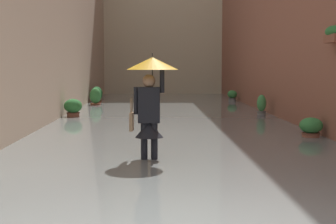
% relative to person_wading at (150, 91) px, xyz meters
% --- Properties ---
extents(ground_plane, '(64.14, 64.14, 0.00)m').
position_rel_person_wading_xyz_m(ground_plane, '(-0.54, -8.48, -1.40)').
color(ground_plane, '#605B56').
extents(flood_water, '(7.84, 31.66, 0.19)m').
position_rel_person_wading_xyz_m(flood_water, '(-0.54, -8.48, -1.31)').
color(flood_water, slate).
rests_on(flood_water, ground_plane).
extents(building_facade_far, '(10.64, 1.80, 11.29)m').
position_rel_person_wading_xyz_m(building_facade_far, '(-0.54, -22.21, 4.24)').
color(building_facade_far, beige).
rests_on(building_facade_far, ground_plane).
extents(person_wading, '(0.91, 0.91, 2.07)m').
position_rel_person_wading_xyz_m(person_wading, '(0.00, 0.00, 0.00)').
color(person_wading, '#2D2319').
rests_on(person_wading, ground_plane).
extents(potted_plant_mid_right, '(0.49, 0.49, 0.92)m').
position_rel_person_wading_xyz_m(potted_plant_mid_right, '(2.49, -12.75, -0.93)').
color(potted_plant_mid_right, '#9E563D').
rests_on(potted_plant_mid_right, ground_plane).
extents(potted_plant_near_left, '(0.55, 0.55, 0.64)m').
position_rel_person_wading_xyz_m(potted_plant_near_left, '(-3.74, -2.77, -1.04)').
color(potted_plant_near_left, brown).
rests_on(potted_plant_near_left, ground_plane).
extents(potted_plant_mid_left, '(0.46, 0.46, 0.71)m').
position_rel_person_wading_xyz_m(potted_plant_mid_left, '(-3.73, -14.89, -1.00)').
color(potted_plant_mid_left, '#66605B').
rests_on(potted_plant_mid_left, ground_plane).
extents(potted_plant_far_left, '(0.32, 0.32, 0.88)m').
position_rel_person_wading_xyz_m(potted_plant_far_left, '(-3.69, -8.08, -0.95)').
color(potted_plant_far_left, '#66605B').
rests_on(potted_plant_far_left, ground_plane).
extents(potted_plant_near_right, '(0.53, 0.53, 0.91)m').
position_rel_person_wading_xyz_m(potted_plant_near_right, '(2.62, -14.29, -0.92)').
color(potted_plant_near_right, brown).
rests_on(potted_plant_near_right, ground_plane).
extents(potted_plant_far_right, '(0.60, 0.60, 0.77)m').
position_rel_person_wading_xyz_m(potted_plant_far_right, '(2.64, -7.75, -0.96)').
color(potted_plant_far_right, brown).
rests_on(potted_plant_far_right, ground_plane).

